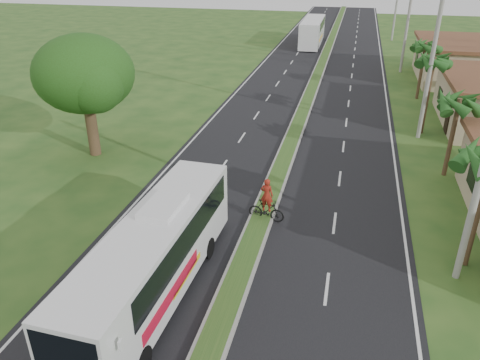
# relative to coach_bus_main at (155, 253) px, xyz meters

# --- Properties ---
(ground) EXTENTS (180.00, 180.00, 0.00)m
(ground) POSITION_rel_coach_bus_main_xyz_m (2.72, 1.86, -1.91)
(ground) COLOR #254C1C
(ground) RESTS_ON ground
(road_asphalt) EXTENTS (14.00, 160.00, 0.02)m
(road_asphalt) POSITION_rel_coach_bus_main_xyz_m (2.72, 21.86, -1.90)
(road_asphalt) COLOR black
(road_asphalt) RESTS_ON ground
(median_strip) EXTENTS (1.20, 160.00, 0.18)m
(median_strip) POSITION_rel_coach_bus_main_xyz_m (2.72, 21.86, -1.81)
(median_strip) COLOR gray
(median_strip) RESTS_ON ground
(lane_edge_left) EXTENTS (0.12, 160.00, 0.01)m
(lane_edge_left) POSITION_rel_coach_bus_main_xyz_m (-3.98, 21.86, -1.91)
(lane_edge_left) COLOR silver
(lane_edge_left) RESTS_ON ground
(lane_edge_right) EXTENTS (0.12, 160.00, 0.01)m
(lane_edge_right) POSITION_rel_coach_bus_main_xyz_m (9.42, 21.86, -1.91)
(lane_edge_right) COLOR silver
(lane_edge_right) RESTS_ON ground
(shop_far) EXTENTS (8.60, 11.60, 3.82)m
(shop_far) POSITION_rel_coach_bus_main_xyz_m (16.72, 37.86, 0.02)
(shop_far) COLOR tan
(shop_far) RESTS_ON ground
(palm_verge_b) EXTENTS (2.40, 2.40, 5.05)m
(palm_verge_b) POSITION_rel_coach_bus_main_xyz_m (12.12, 13.86, 2.44)
(palm_verge_b) COLOR #473321
(palm_verge_b) RESTS_ON ground
(palm_verge_c) EXTENTS (2.40, 2.40, 5.85)m
(palm_verge_c) POSITION_rel_coach_bus_main_xyz_m (11.52, 20.86, 3.21)
(palm_verge_c) COLOR #473321
(palm_verge_c) RESTS_ON ground
(palm_verge_d) EXTENTS (2.40, 2.40, 5.25)m
(palm_verge_d) POSITION_rel_coach_bus_main_xyz_m (12.02, 29.86, 2.64)
(palm_verge_d) COLOR #473321
(palm_verge_d) RESTS_ON ground
(shade_tree) EXTENTS (6.30, 6.00, 7.54)m
(shade_tree) POSITION_rel_coach_bus_main_xyz_m (-9.39, 11.87, 3.11)
(shade_tree) COLOR #473321
(shade_tree) RESTS_ON ground
(utility_pole_b) EXTENTS (3.20, 0.28, 12.00)m
(utility_pole_b) POSITION_rel_coach_bus_main_xyz_m (11.19, 19.86, 4.34)
(utility_pole_b) COLOR gray
(utility_pole_b) RESTS_ON ground
(utility_pole_c) EXTENTS (1.60, 0.28, 11.00)m
(utility_pole_c) POSITION_rel_coach_bus_main_xyz_m (11.22, 39.86, 3.76)
(utility_pole_c) COLOR gray
(utility_pole_c) RESTS_ON ground
(utility_pole_d) EXTENTS (1.60, 0.28, 10.50)m
(utility_pole_d) POSITION_rel_coach_bus_main_xyz_m (11.22, 59.86, 3.51)
(utility_pole_d) COLOR gray
(utility_pole_d) RESTS_ON ground
(coach_bus_main) EXTENTS (2.61, 10.84, 3.48)m
(coach_bus_main) POSITION_rel_coach_bus_main_xyz_m (0.00, 0.00, 0.00)
(coach_bus_main) COLOR silver
(coach_bus_main) RESTS_ON ground
(coach_bus_far) EXTENTS (2.66, 11.62, 3.38)m
(coach_bus_far) POSITION_rel_coach_bus_main_xyz_m (0.31, 53.76, 0.00)
(coach_bus_far) COLOR white
(coach_bus_far) RESTS_ON ground
(motorcyclist) EXTENTS (1.84, 0.73, 2.25)m
(motorcyclist) POSITION_rel_coach_bus_main_xyz_m (2.95, 6.35, -1.11)
(motorcyclist) COLOR black
(motorcyclist) RESTS_ON ground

